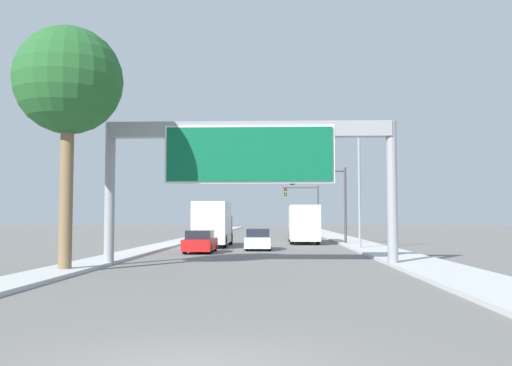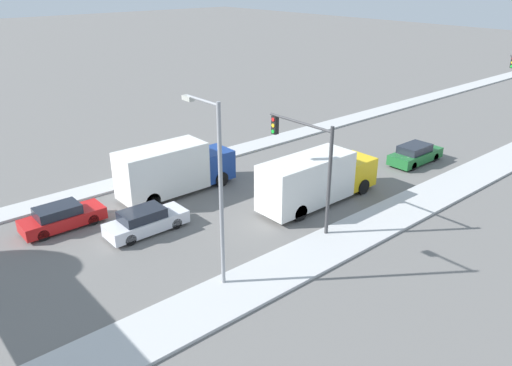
{
  "view_description": "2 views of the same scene",
  "coord_description": "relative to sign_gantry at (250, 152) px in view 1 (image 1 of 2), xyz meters",
  "views": [
    {
      "loc": [
        1.22,
        -7.93,
        2.16
      ],
      "look_at": [
        0.0,
        26.11,
        4.24
      ],
      "focal_mm": 40.0,
      "sensor_mm": 36.0,
      "label": 1
    },
    {
      "loc": [
        22.56,
        19.43,
        13.38
      ],
      "look_at": [
        1.94,
        37.06,
        1.83
      ],
      "focal_mm": 35.0,
      "sensor_mm": 36.0,
      "label": 2
    }
  ],
  "objects": [
    {
      "name": "truck_box_secondary",
      "position": [
        -3.5,
        16.8,
        -3.46
      ],
      "size": [
        2.36,
        7.86,
        3.3
      ],
      "color": "navy",
      "rests_on": "ground"
    },
    {
      "name": "sign_gantry",
      "position": [
        0.0,
        0.0,
        0.0
      ],
      "size": [
        13.37,
        0.73,
        6.55
      ],
      "color": "gray",
      "rests_on": "ground"
    },
    {
      "name": "palm_tree_foreground",
      "position": [
        -7.15,
        -3.44,
        2.46
      ],
      "size": [
        4.34,
        4.34,
        9.86
      ],
      "color": "brown",
      "rests_on": "ground"
    },
    {
      "name": "traffic_light_mid_block",
      "position": [
        5.26,
        50.12,
        -0.76
      ],
      "size": [
        4.79,
        0.32,
        6.47
      ],
      "color": "#3D3D3F",
      "rests_on": "ground"
    },
    {
      "name": "car_mid_right",
      "position": [
        -3.5,
        9.48,
        -4.48
      ],
      "size": [
        1.71,
        4.53,
        1.39
      ],
      "color": "red",
      "rests_on": "ground"
    },
    {
      "name": "sidewalk_right",
      "position": [
        7.75,
        42.12,
        -5.06
      ],
      "size": [
        3.0,
        120.0,
        0.15
      ],
      "color": "#BDBDBD",
      "rests_on": "ground"
    },
    {
      "name": "car_far_center",
      "position": [
        3.5,
        33.6,
        -4.44
      ],
      "size": [
        1.81,
        4.73,
        1.47
      ],
      "color": "#1E662D",
      "rests_on": "ground"
    },
    {
      "name": "street_lamp_right",
      "position": [
        6.54,
        13.01,
        -0.05
      ],
      "size": [
        2.56,
        0.28,
        8.62
      ],
      "color": "gray",
      "rests_on": "ground"
    },
    {
      "name": "truck_box_primary",
      "position": [
        3.5,
        22.67,
        -3.52
      ],
      "size": [
        2.37,
        8.71,
        3.17
      ],
      "color": "yellow",
      "rests_on": "ground"
    },
    {
      "name": "median_strip_left",
      "position": [
        -7.25,
        42.12,
        -5.06
      ],
      "size": [
        2.0,
        120.0,
        0.15
      ],
      "color": "#BDBDBD",
      "rests_on": "ground"
    },
    {
      "name": "car_far_right",
      "position": [
        0.0,
        12.82,
        -4.47
      ],
      "size": [
        1.7,
        4.57,
        1.42
      ],
      "color": "silver",
      "rests_on": "ground"
    },
    {
      "name": "traffic_light_near_intersection",
      "position": [
        5.25,
        20.12,
        -0.93
      ],
      "size": [
        4.72,
        0.32,
        6.2
      ],
      "color": "#3D3D3F",
      "rests_on": "ground"
    }
  ]
}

